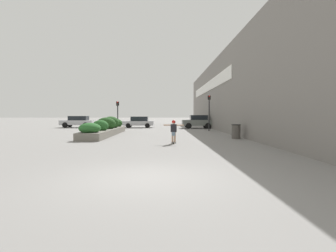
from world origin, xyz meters
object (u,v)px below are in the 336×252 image
Objects in this scene: car_center_left at (139,122)px; traffic_light_right at (209,107)px; trash_bin at (236,132)px; traffic_light_left at (118,111)px; car_center_right at (78,121)px; skateboard at (174,142)px; car_rightmost at (198,121)px; skateboarder at (174,129)px; car_leftmost at (259,121)px.

traffic_light_right is at bearing -132.20° from car_center_left.
trash_bin is 0.33× the size of traffic_light_left.
car_center_left reaches higher than trash_bin.
traffic_light_right is (16.47, -7.78, 1.72)m from car_center_right.
car_center_left reaches higher than skateboard.
car_rightmost reaches higher than car_center_left.
car_center_right reaches higher than skateboarder.
car_center_right is 18.30m from traffic_light_right.
car_center_right is at bearing 81.60° from car_rightmost.
trash_bin is 0.24× the size of car_center_right.
skateboarder is at bearing -109.06° from traffic_light_right.
traffic_light_right is (4.18, 12.10, 2.47)m from skateboard.
skateboarder is 5.50m from trash_bin.
traffic_light_right reaches higher than car_rightmost.
traffic_light_right is at bearing -115.28° from car_center_right.
car_rightmost is at bearing -98.40° from car_center_right.
trash_bin is 0.27× the size of traffic_light_right.
skateboard is 17.93m from car_rightmost.
car_rightmost is 1.02× the size of traffic_light_right.
car_center_right reaches higher than car_center_left.
traffic_light_right reaches higher than car_leftmost.
car_center_left is 7.94m from car_rightmost.
car_center_left is (-8.60, 16.52, 0.25)m from trash_bin.
car_center_left is at bearing 137.80° from traffic_light_right.
skateboard is 19.96m from car_center_left.
skateboarder is 0.42× the size of traffic_light_left.
traffic_light_left is at bearing 113.04° from car_leftmost.
car_center_left is 8.28m from car_center_right.
traffic_light_right is at bearing 133.48° from car_leftmost.
traffic_light_left is at bearing 125.46° from skateboard.
trash_bin is at bearing -134.99° from car_center_right.
trash_bin is at bearing -42.42° from traffic_light_left.
car_leftmost is at bearing 65.18° from trash_bin.
car_center_left is at bearing 91.18° from car_leftmost.
traffic_light_left is (-1.51, -7.28, 1.39)m from car_center_left.
car_center_right reaches higher than trash_bin.
traffic_light_right reaches higher than car_center_left.
traffic_light_right is (0.52, -5.43, 1.66)m from car_rightmost.
car_center_right is at bearing 87.61° from car_center_left.
skateboard is 23.39m from car_center_right.
car_rightmost is at bearing -104.67° from car_center_left.
traffic_light_left is at bearing 125.46° from skateboarder.
car_leftmost is at bearing -74.92° from car_rightmost.
traffic_light_right is at bearing 82.12° from skateboard.
traffic_light_left is (-5.53, 12.26, 2.09)m from skateboard.
car_center_left is at bearing 78.26° from traffic_light_left.
trash_bin is (4.58, 3.02, 0.45)m from skateboard.
trash_bin is at bearing 44.56° from skateboard.
skateboarder is 1.28× the size of trash_bin.
car_leftmost is at bearing 43.48° from traffic_light_right.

